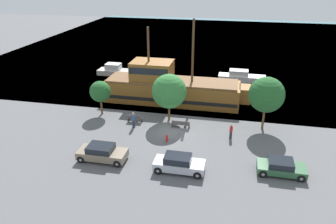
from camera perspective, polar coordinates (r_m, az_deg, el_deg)
The scene contains 16 objects.
ground_plane at distance 35.58m, azimuth 0.59°, elevation -3.16°, with size 160.00×160.00×0.00m, color #5B5B5E.
water_surface at distance 77.02m, azimuth 7.22°, elevation 11.68°, with size 80.00×80.00×0.00m, color teal.
pirate_ship at distance 42.53m, azimuth 0.31°, elevation 4.31°, with size 18.61×4.68×10.70m.
moored_boat_dockside at distance 54.58m, azimuth -9.14°, elevation 7.14°, with size 5.92×2.25×1.81m.
moored_boat_outer at distance 52.20m, azimuth 12.62°, elevation 6.02°, with size 7.16×2.15×1.65m.
parked_car_curb_front at distance 30.62m, azimuth -11.42°, elevation -6.96°, with size 4.43×2.02×1.48m.
parked_car_curb_mid at distance 29.78m, azimuth 19.09°, elevation -9.04°, with size 4.01×1.98×1.34m.
parked_car_curb_rear at distance 28.47m, azimuth 1.90°, elevation -8.97°, with size 4.37×1.83×1.54m.
fire_hydrant at distance 33.16m, azimuth -0.21°, elevation -4.53°, with size 0.42×0.25×0.76m.
bench_promenade_east at distance 37.43m, azimuth -5.79°, elevation -1.11°, with size 1.69×0.45×0.85m.
bench_promenade_west at distance 35.89m, azimuth 2.24°, elevation -2.13°, with size 1.97×0.45×0.85m.
pedestrian_walking_near at distance 34.14m, azimuth 10.91°, elevation -3.37°, with size 0.32×0.32×1.59m.
pedestrian_walking_far at distance 35.93m, azimuth -6.04°, elevation -1.38°, with size 0.32×0.32×1.80m.
tree_row_east at distance 39.16m, azimuth -11.72°, elevation 3.49°, with size 2.47×2.47×4.10m.
tree_row_mideast at distance 36.52m, azimuth 0.19°, elevation 3.62°, with size 3.89×3.89×5.47m.
tree_row_midwest at distance 35.84m, azimuth 16.77°, elevation 2.89°, with size 3.78×3.78×5.85m.
Camera 1 is at (6.19, -31.03, 16.28)m, focal length 35.00 mm.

